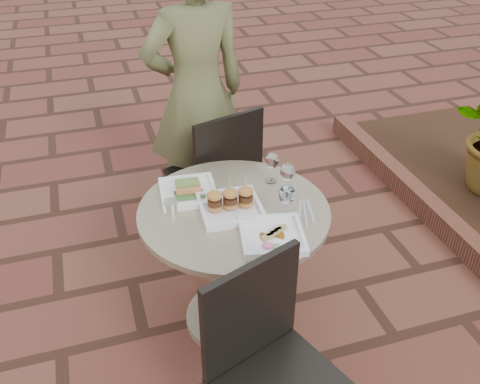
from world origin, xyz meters
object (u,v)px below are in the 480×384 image
object	(u,v)px
chair_near	(268,356)
plate_tuna	(272,236)
cafe_table	(234,250)
diner	(196,95)
plate_sliders	(230,203)
chair_far	(220,169)
plate_salmon	(188,191)

from	to	relation	value
chair_near	plate_tuna	size ratio (longest dim) A/B	2.91
cafe_table	diner	bearing A→B (deg)	86.27
cafe_table	diner	distance (m)	1.06
cafe_table	plate_sliders	xyz separation A→B (m)	(-0.02, -0.01, 0.29)
chair_far	plate_salmon	size ratio (longest dim) A/B	3.22
plate_salmon	plate_tuna	world-z (taller)	plate_salmon
chair_near	plate_sliders	xyz separation A→B (m)	(0.06, 0.70, 0.22)
diner	plate_sliders	xyz separation A→B (m)	(-0.08, -0.98, -0.12)
chair_far	plate_tuna	bearing A→B (deg)	72.23
chair_far	plate_salmon	distance (m)	0.59
chair_far	chair_near	size ratio (longest dim) A/B	1.00
diner	plate_salmon	size ratio (longest dim) A/B	6.15
plate_tuna	diner	bearing A→B (deg)	91.39
diner	plate_salmon	distance (m)	0.84
chair_near	diner	bearing A→B (deg)	64.50
chair_near	plate_sliders	world-z (taller)	chair_near
chair_far	plate_sliders	world-z (taller)	chair_far
chair_far	plate_sliders	distance (m)	0.71
cafe_table	plate_tuna	xyz separation A→B (m)	(0.09, -0.26, 0.26)
cafe_table	chair_far	bearing A→B (deg)	80.33
diner	cafe_table	bearing A→B (deg)	78.68
cafe_table	plate_sliders	world-z (taller)	plate_sliders
cafe_table	plate_tuna	size ratio (longest dim) A/B	2.82
plate_salmon	chair_far	bearing A→B (deg)	58.79
plate_sliders	plate_tuna	size ratio (longest dim) A/B	0.93
cafe_table	chair_far	distance (m)	0.67
diner	plate_salmon	xyz separation A→B (m)	(-0.24, -0.79, -0.14)
chair_near	plate_salmon	distance (m)	0.91
plate_sliders	chair_far	bearing A→B (deg)	78.87
chair_far	diner	xyz separation A→B (m)	(-0.05, 0.32, 0.34)
plate_tuna	plate_sliders	bearing A→B (deg)	113.85
cafe_table	plate_salmon	distance (m)	0.37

